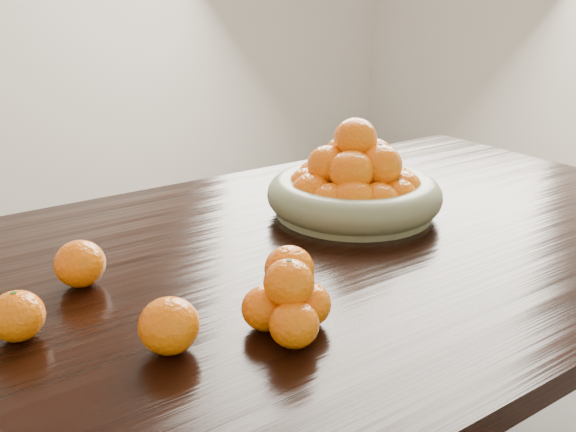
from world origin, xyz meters
TOP-DOWN VIEW (x-y plane):
  - dining_table at (0.00, 0.00)m, footprint 2.00×1.00m
  - fruit_bowl at (0.29, 0.10)m, footprint 0.36×0.36m
  - orange_pyramid at (-0.10, -0.23)m, footprint 0.12×0.13m
  - loose_orange_0 at (-0.41, -0.03)m, footprint 0.07×0.07m
  - loose_orange_1 at (-0.26, -0.18)m, footprint 0.08×0.08m
  - loose_orange_2 at (-0.03, -0.12)m, footprint 0.08×0.08m
  - loose_orange_3 at (-0.29, 0.08)m, footprint 0.08×0.08m

SIDE VIEW (x-z plane):
  - dining_table at x=0.00m, z-range 0.29..1.04m
  - loose_orange_0 at x=-0.41m, z-range 0.75..0.82m
  - loose_orange_2 at x=-0.03m, z-range 0.75..0.82m
  - loose_orange_3 at x=-0.29m, z-range 0.75..0.82m
  - loose_orange_1 at x=-0.26m, z-range 0.75..0.82m
  - orange_pyramid at x=-0.10m, z-range 0.74..0.85m
  - fruit_bowl at x=0.29m, z-range 0.71..0.91m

